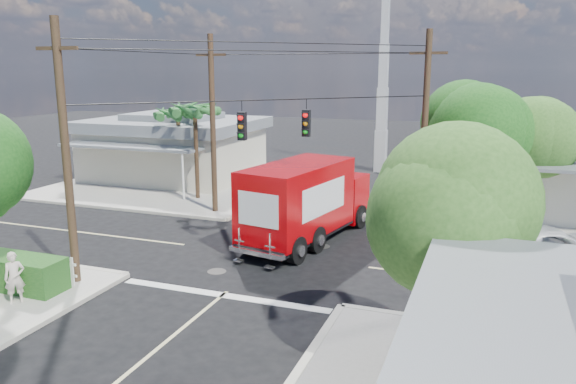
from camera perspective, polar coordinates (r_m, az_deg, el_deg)
The scene contains 17 objects.
ground at distance 22.74m, azimuth -1.75°, elevation -6.45°, with size 120.00×120.00×0.00m, color black.
sidewalk_ne at distance 31.79m, azimuth 24.70°, elevation -1.95°, with size 14.12×14.12×0.14m.
sidewalk_nw at distance 36.91m, azimuth -11.16°, elevation 0.86°, with size 14.12×14.12×0.14m.
road_markings at distance 21.46m, azimuth -3.23°, elevation -7.64°, with size 32.00×32.00×0.01m.
building_nw at distance 38.46m, azimuth -11.51°, elevation 4.56°, with size 10.80×10.20×4.30m.
radio_tower at distance 40.68m, azimuth 9.61°, elevation 9.90°, with size 0.80×0.80×17.00m.
tree_ne_front at distance 26.83m, azimuth 18.38°, elevation 6.28°, with size 4.21×4.14×6.66m.
tree_ne_back at distance 29.12m, azimuth 23.60°, elevation 5.17°, with size 3.77×3.66×5.82m.
tree_se at distance 13.17m, azimuth 14.91°, elevation -2.68°, with size 3.67×3.54×5.62m.
palm_nw_front at distance 31.63m, azimuth -9.45°, elevation 8.11°, with size 3.01×3.08×5.59m.
palm_nw_back at distance 33.96m, azimuth -11.13°, elevation 7.71°, with size 3.01×3.08×5.19m.
utility_poles at distance 23.76m, azimuth -3.94°, elevation 5.93°, with size 12.00×10.68×9.00m.
picket_fence at distance 22.42m, azimuth -26.51°, elevation -6.27°, with size 5.94×0.06×1.00m.
vending_boxes at distance 27.02m, azimuth 16.24°, elevation -2.34°, with size 1.90×0.50×1.10m.
delivery_truck at distance 24.12m, azimuth 1.85°, elevation -0.94°, with size 3.91×8.38×3.50m.
parked_car at distance 23.13m, azimuth 25.23°, elevation -5.27°, with size 2.66×5.77×1.60m, color silver.
pedestrian at distance 19.72m, azimuth -26.03°, elevation -7.82°, with size 0.61×0.40×1.66m, color beige.
Camera 1 is at (8.07, -19.93, 7.41)m, focal length 35.00 mm.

